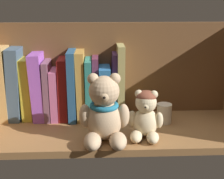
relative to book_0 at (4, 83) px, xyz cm
name	(u,v)px	position (x,y,z in cm)	size (l,w,h in cm)	color
shelf_board	(115,131)	(34.14, -10.49, -12.36)	(74.88, 26.94, 2.00)	olive
shelf_back_panel	(113,72)	(34.14, 3.58, 2.34)	(77.28, 1.20, 31.41)	brown
book_0	(4,83)	(0.00, 0.00, 0.00)	(3.60, 11.65, 22.73)	tan
book_1	(16,83)	(3.78, 0.00, -0.18)	(3.54, 11.26, 22.37)	#40576C
book_2	(28,88)	(7.30, 0.00, -1.80)	(3.06, 10.10, 19.12)	gold
book_3	(39,85)	(10.80, 0.00, -0.99)	(3.52, 12.42, 20.74)	#9D53C0
book_4	(49,89)	(13.65, 0.00, -2.14)	(1.74, 12.75, 18.45)	#784D62
book_5	(56,93)	(15.82, 0.00, -3.47)	(2.16, 12.76, 15.79)	#C36190
book_6	(64,87)	(18.51, 0.00, -1.76)	(2.79, 12.37, 19.21)	maroon
book_7	(73,84)	(21.27, 0.00, -0.58)	(2.29, 14.70, 21.58)	#28537C
book_8	(81,84)	(23.89, 0.00, -0.66)	(2.51, 13.43, 21.40)	#C38E3F
book_9	(89,88)	(26.31, 0.00, -1.90)	(1.90, 14.31, 18.92)	#2C7A70
book_10	(96,87)	(28.42, 0.00, -1.67)	(1.90, 9.46, 19.39)	#602943
book_11	(105,91)	(31.31, 0.00, -3.13)	(3.44, 13.19, 16.46)	#2967A0
book_12	(113,85)	(34.08, 0.00, -1.10)	(1.66, 9.73, 20.53)	#4C2B5B
book_13	(120,81)	(36.20, 0.00, 0.18)	(2.15, 11.23, 23.08)	tan
teddy_bear_larger	(104,113)	(30.78, -18.33, -3.50)	(13.34, 13.47, 18.43)	tan
teddy_bear_smaller	(146,116)	(41.95, -16.52, -5.07)	(9.85, 10.27, 13.27)	beige
pillar_candle	(164,113)	(49.23, -6.76, -8.37)	(4.47, 4.47, 5.99)	silver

